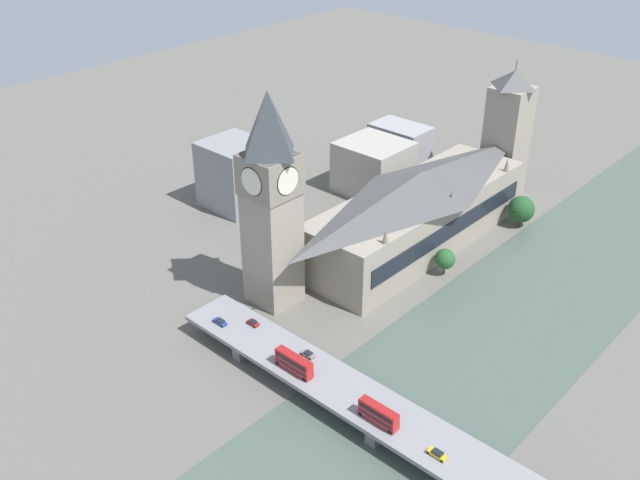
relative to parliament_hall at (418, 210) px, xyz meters
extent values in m
plane|color=#605E56|center=(-17.00, 8.00, -13.89)|extent=(600.00, 600.00, 0.00)
cube|color=#47564C|center=(-49.02, 8.00, -13.74)|extent=(52.03, 360.00, 0.30)
cube|color=gray|center=(0.05, 0.00, -3.52)|extent=(28.11, 94.19, 20.75)
cube|color=black|center=(-14.15, 0.00, -2.48)|extent=(0.40, 86.66, 6.23)
pyramid|color=#4C4C4C|center=(0.05, 0.00, 10.48)|extent=(27.55, 92.31, 7.24)
cone|color=gray|center=(-13.00, -35.79, 9.36)|extent=(2.20, 2.20, 5.00)
cone|color=gray|center=(-13.00, 0.00, 9.36)|extent=(2.20, 2.20, 5.00)
cone|color=gray|center=(-13.00, 35.79, 9.36)|extent=(2.20, 2.20, 5.00)
cube|color=gray|center=(12.75, 57.90, 10.61)|extent=(13.60, 13.60, 49.01)
cube|color=gray|center=(12.75, 57.90, 29.00)|extent=(14.41, 14.41, 12.24)
cylinder|color=black|center=(5.78, 57.90, 29.00)|extent=(0.50, 8.67, 8.67)
cylinder|color=silver|center=(5.64, 57.90, 29.00)|extent=(0.62, 8.03, 8.03)
cylinder|color=black|center=(19.72, 57.90, 29.00)|extent=(0.50, 8.67, 8.67)
cylinder|color=silver|center=(19.86, 57.90, 29.00)|extent=(0.62, 8.03, 8.03)
cylinder|color=black|center=(12.75, 50.92, 29.00)|extent=(8.67, 0.50, 8.67)
cylinder|color=silver|center=(12.75, 50.78, 29.00)|extent=(8.03, 0.62, 8.03)
cylinder|color=black|center=(12.75, 64.87, 29.00)|extent=(8.67, 0.50, 8.67)
cylinder|color=silver|center=(12.75, 65.01, 29.00)|extent=(8.03, 0.62, 8.03)
pyramid|color=#383D42|center=(12.75, 57.90, 44.40)|extent=(13.87, 13.87, 18.56)
cube|color=gray|center=(0.05, -58.20, 8.18)|extent=(14.20, 14.20, 44.14)
pyramid|color=#4C4C4C|center=(0.05, -58.20, 33.45)|extent=(14.20, 14.20, 6.39)
cylinder|color=#333338|center=(0.05, -58.20, 38.64)|extent=(0.30, 0.30, 4.00)
cube|color=slate|center=(-49.02, 80.29, -11.52)|extent=(3.00, 12.91, 4.75)
cube|color=slate|center=(-1.39, 80.29, -11.52)|extent=(3.00, 12.91, 4.75)
cube|color=gray|center=(-49.02, 80.29, -8.54)|extent=(136.07, 15.19, 1.20)
cube|color=red|center=(-49.02, 83.75, -6.51)|extent=(10.77, 2.55, 1.96)
cube|color=black|center=(-49.02, 83.75, -6.12)|extent=(9.69, 2.61, 0.86)
cube|color=red|center=(-49.02, 83.75, -4.38)|extent=(10.55, 2.55, 2.30)
cube|color=black|center=(-49.02, 83.75, -4.27)|extent=(9.69, 2.61, 1.11)
cube|color=maroon|center=(-49.02, 83.75, -3.15)|extent=(10.45, 2.42, 0.16)
cylinder|color=black|center=(-44.53, 82.59, -7.38)|extent=(1.12, 0.28, 1.12)
cylinder|color=black|center=(-44.53, 84.92, -7.38)|extent=(1.12, 0.28, 1.12)
cylinder|color=black|center=(-53.40, 82.59, -7.38)|extent=(1.12, 0.28, 1.12)
cylinder|color=black|center=(-53.40, 84.92, -7.38)|extent=(1.12, 0.28, 1.12)
cube|color=red|center=(-21.30, 83.86, -6.48)|extent=(11.70, 2.60, 2.01)
cube|color=black|center=(-21.30, 83.86, -6.08)|extent=(10.53, 2.66, 0.88)
cube|color=red|center=(-21.30, 83.86, -4.30)|extent=(11.46, 2.60, 2.35)
cube|color=black|center=(-21.30, 83.86, -4.18)|extent=(10.53, 2.66, 1.13)
cube|color=maroon|center=(-21.30, 83.86, -3.04)|extent=(11.35, 2.47, 0.16)
cylinder|color=black|center=(-16.37, 82.67, -7.37)|extent=(1.15, 0.28, 1.15)
cylinder|color=black|center=(-16.37, 85.05, -7.37)|extent=(1.15, 0.28, 1.15)
cylinder|color=black|center=(-26.12, 82.67, -7.37)|extent=(1.15, 0.28, 1.15)
cylinder|color=black|center=(-26.12, 85.05, -7.37)|extent=(1.15, 0.28, 1.15)
cube|color=slate|center=(-19.81, 77.06, -7.39)|extent=(3.97, 1.86, 0.65)
cube|color=black|center=(-19.92, 77.06, -6.82)|extent=(2.06, 1.68, 0.48)
cylinder|color=black|center=(-18.27, 76.21, -7.62)|extent=(0.64, 0.22, 0.64)
cylinder|color=black|center=(-18.27, 77.90, -7.62)|extent=(0.64, 0.22, 0.64)
cylinder|color=black|center=(-21.34, 76.21, -7.62)|extent=(0.64, 0.22, 0.64)
cylinder|color=black|center=(-21.34, 77.90, -7.62)|extent=(0.64, 0.22, 0.64)
cube|color=navy|center=(8.69, 83.41, -7.39)|extent=(4.52, 1.84, 0.63)
cube|color=black|center=(8.56, 83.41, -6.82)|extent=(2.35, 1.65, 0.51)
cylinder|color=black|center=(10.49, 82.58, -7.61)|extent=(0.66, 0.22, 0.66)
cylinder|color=black|center=(10.49, 84.24, -7.61)|extent=(0.66, 0.22, 0.66)
cylinder|color=black|center=(6.90, 82.58, -7.61)|extent=(0.66, 0.22, 0.66)
cylinder|color=black|center=(6.90, 84.24, -7.61)|extent=(0.66, 0.22, 0.66)
cube|color=gold|center=(-65.39, 83.25, -7.35)|extent=(4.68, 1.77, 0.70)
cube|color=black|center=(-65.53, 83.25, -6.72)|extent=(2.43, 1.59, 0.55)
cylinder|color=black|center=(-63.52, 82.46, -7.61)|extent=(0.67, 0.22, 0.67)
cylinder|color=black|center=(-63.52, 84.05, -7.61)|extent=(0.67, 0.22, 0.67)
cylinder|color=black|center=(-67.26, 82.46, -7.61)|extent=(0.67, 0.22, 0.67)
cylinder|color=black|center=(-67.26, 84.05, -7.61)|extent=(0.67, 0.22, 0.67)
cube|color=maroon|center=(1.34, 77.41, -7.38)|extent=(3.81, 1.73, 0.63)
cube|color=black|center=(1.22, 77.41, -6.78)|extent=(1.98, 1.56, 0.57)
cylinder|color=black|center=(2.76, 76.64, -7.60)|extent=(0.69, 0.22, 0.69)
cylinder|color=black|center=(2.76, 78.19, -7.60)|extent=(0.69, 0.22, 0.69)
cylinder|color=black|center=(-0.09, 76.64, -7.60)|extent=(0.69, 0.22, 0.69)
cylinder|color=black|center=(-0.09, 78.19, -7.60)|extent=(0.69, 0.22, 0.69)
cube|color=gray|center=(70.88, 21.79, -0.84)|extent=(23.23, 21.71, 26.11)
cube|color=#939399|center=(43.97, -48.27, -3.71)|extent=(24.33, 15.75, 20.37)
cube|color=#A39E93|center=(39.49, -24.61, -3.47)|extent=(25.96, 24.29, 20.84)
cylinder|color=brown|center=(-20.04, -37.90, -12.65)|extent=(0.70, 0.70, 2.49)
sphere|color=#1E4C23|center=(-20.04, -37.90, -7.19)|extent=(9.93, 9.93, 9.93)
cylinder|color=brown|center=(-18.38, 9.65, -12.50)|extent=(0.70, 0.70, 2.79)
sphere|color=#235628|center=(-18.38, 9.65, -8.19)|extent=(6.86, 6.86, 6.86)
camera|label=1|loc=(-123.61, 185.64, 113.10)|focal=40.00mm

